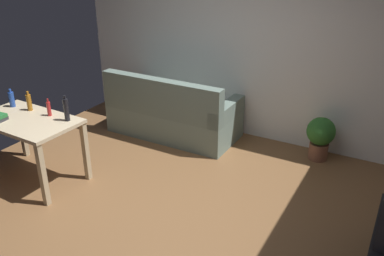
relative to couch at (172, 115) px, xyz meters
name	(u,v)px	position (x,y,z in m)	size (l,w,h in m)	color
ground_plane	(161,208)	(0.84, -1.59, -0.32)	(5.20, 4.40, 0.02)	brown
wall_rear	(247,41)	(0.84, 0.61, 1.04)	(5.20, 0.10, 2.70)	white
couch	(172,115)	(0.00, 0.00, 0.00)	(1.83, 0.84, 0.92)	slate
desk	(27,128)	(-0.80, -1.80, 0.34)	(1.22, 0.74, 0.76)	#C6B28E
potted_plant	(320,136)	(2.03, 0.31, 0.02)	(0.36, 0.36, 0.57)	brown
bottle_blue	(12,99)	(-1.23, -1.62, 0.55)	(0.06, 0.06, 0.22)	#2347A3
bottle_amber	(29,102)	(-0.96, -1.60, 0.55)	(0.06, 0.06, 0.23)	#9E6019
bottle_red	(49,109)	(-0.63, -1.60, 0.54)	(0.04, 0.04, 0.20)	#AD2323
bottle_dark	(66,109)	(-0.35, -1.61, 0.59)	(0.06, 0.06, 0.30)	black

